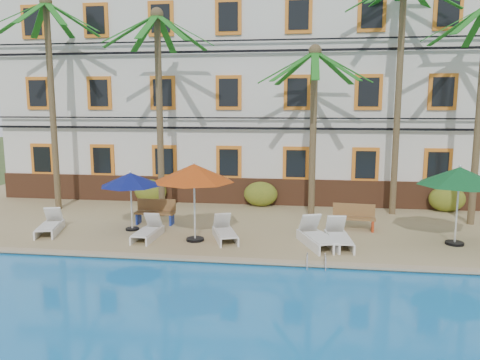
# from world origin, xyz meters

# --- Properties ---
(ground) EXTENTS (100.00, 100.00, 0.00)m
(ground) POSITION_xyz_m (0.00, 0.00, 0.00)
(ground) COLOR #384C23
(ground) RESTS_ON ground
(pool_deck) EXTENTS (30.00, 12.00, 0.25)m
(pool_deck) POSITION_xyz_m (0.00, 5.00, 0.12)
(pool_deck) COLOR tan
(pool_deck) RESTS_ON ground
(pool_coping) EXTENTS (30.00, 0.35, 0.06)m
(pool_coping) POSITION_xyz_m (0.00, -0.90, 0.28)
(pool_coping) COLOR tan
(pool_coping) RESTS_ON pool_deck
(hotel_building) EXTENTS (25.40, 6.44, 10.22)m
(hotel_building) POSITION_xyz_m (0.00, 9.98, 5.37)
(hotel_building) COLOR silver
(hotel_building) RESTS_ON pool_deck
(palm_a) EXTENTS (4.40, 4.40, 8.87)m
(palm_a) POSITION_xyz_m (-8.69, 4.91, 5.88)
(palm_a) COLOR brown
(palm_a) RESTS_ON pool_deck
(palm_b) EXTENTS (4.40, 4.40, 8.15)m
(palm_b) POSITION_xyz_m (-3.84, 4.30, 5.48)
(palm_b) COLOR brown
(palm_b) RESTS_ON pool_deck
(palm_c) EXTENTS (4.40, 4.40, 6.75)m
(palm_c) POSITION_xyz_m (2.19, 4.88, 4.67)
(palm_c) COLOR brown
(palm_c) RESTS_ON pool_deck
(palm_d) EXTENTS (4.40, 4.40, 9.54)m
(palm_d) POSITION_xyz_m (5.53, 5.89, 6.26)
(palm_d) COLOR brown
(palm_d) RESTS_ON pool_deck
(shrub_left) EXTENTS (1.50, 0.90, 1.10)m
(shrub_left) POSITION_xyz_m (-5.10, 6.60, 0.80)
(shrub_left) COLOR #195418
(shrub_left) RESTS_ON pool_deck
(shrub_mid) EXTENTS (1.50, 0.90, 1.10)m
(shrub_mid) POSITION_xyz_m (-0.02, 6.60, 0.80)
(shrub_mid) COLOR #195418
(shrub_mid) RESTS_ON pool_deck
(shrub_right) EXTENTS (1.50, 0.90, 1.10)m
(shrub_right) POSITION_xyz_m (7.87, 6.60, 0.80)
(shrub_right) COLOR #195418
(shrub_right) RESTS_ON pool_deck
(umbrella_blue) EXTENTS (2.16, 2.16, 2.16)m
(umbrella_blue) POSITION_xyz_m (-4.25, 1.99, 2.09)
(umbrella_blue) COLOR black
(umbrella_blue) RESTS_ON pool_deck
(umbrella_red) EXTENTS (2.66, 2.66, 2.66)m
(umbrella_red) POSITION_xyz_m (-1.69, 0.98, 2.52)
(umbrella_red) COLOR black
(umbrella_red) RESTS_ON pool_deck
(umbrella_green) EXTENTS (2.61, 2.61, 2.61)m
(umbrella_green) POSITION_xyz_m (6.75, 1.70, 2.48)
(umbrella_green) COLOR black
(umbrella_green) RESTS_ON pool_deck
(lounger_a) EXTENTS (1.09, 1.88, 0.84)m
(lounger_a) POSITION_xyz_m (-6.97, 1.21, 0.52)
(lounger_a) COLOR white
(lounger_a) RESTS_ON pool_deck
(lounger_b) EXTENTS (0.67, 1.71, 0.80)m
(lounger_b) POSITION_xyz_m (-3.32, 1.00, 0.51)
(lounger_b) COLOR white
(lounger_b) RESTS_ON pool_deck
(lounger_c) EXTENTS (1.17, 1.85, 0.83)m
(lounger_c) POSITION_xyz_m (-0.72, 1.22, 0.52)
(lounger_c) COLOR white
(lounger_c) RESTS_ON pool_deck
(lounger_d) EXTENTS (1.36, 2.10, 0.94)m
(lounger_d) POSITION_xyz_m (2.31, 0.96, 0.55)
(lounger_d) COLOR white
(lounger_d) RESTS_ON pool_deck
(lounger_e) EXTENTS (0.87, 1.95, 0.89)m
(lounger_e) POSITION_xyz_m (3.00, 1.05, 0.54)
(lounger_e) COLOR white
(lounger_e) RESTS_ON pool_deck
(bench_left) EXTENTS (1.50, 0.48, 0.93)m
(bench_left) POSITION_xyz_m (-3.69, 2.98, 0.72)
(bench_left) COLOR olive
(bench_left) RESTS_ON pool_deck
(bench_right) EXTENTS (1.54, 0.61, 0.93)m
(bench_right) POSITION_xyz_m (3.70, 3.15, 0.72)
(bench_right) COLOR olive
(bench_right) RESTS_ON pool_deck
(pool_ladder) EXTENTS (0.54, 0.74, 0.74)m
(pool_ladder) POSITION_xyz_m (2.25, -1.00, 0.25)
(pool_ladder) COLOR silver
(pool_ladder) RESTS_ON ground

